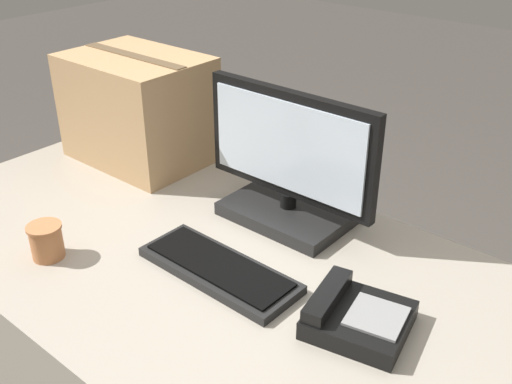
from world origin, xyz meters
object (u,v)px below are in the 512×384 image
keyboard (219,269)px  cardboard_box (138,108)px  paper_cup_right (46,241)px  monitor (289,171)px  desk_phone (355,317)px

keyboard → cardboard_box: 0.73m
paper_cup_right → keyboard: bearing=30.6°
monitor → keyboard: (0.03, -0.31, -0.13)m
keyboard → paper_cup_right: (-0.37, -0.22, 0.03)m
cardboard_box → paper_cup_right: bearing=-62.8°
keyboard → desk_phone: 0.35m
monitor → keyboard: monitor is taller
monitor → desk_phone: bearing=-34.7°
monitor → cardboard_box: (-0.61, 0.01, 0.03)m
desk_phone → paper_cup_right: paper_cup_right is taller
monitor → paper_cup_right: monitor is taller
desk_phone → keyboard: bearing=176.1°
monitor → keyboard: size_ratio=1.26×
desk_phone → paper_cup_right: (-0.72, -0.27, 0.02)m
keyboard → cardboard_box: cardboard_box is taller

